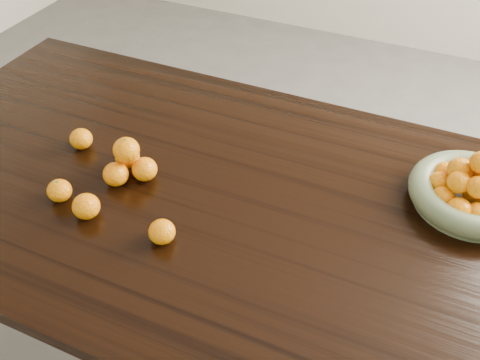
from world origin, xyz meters
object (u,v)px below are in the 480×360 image
at_px(dining_table, 241,224).
at_px(fruit_bowl, 472,191).
at_px(loose_orange_0, 59,191).
at_px(orange_pyramid, 129,162).

height_order(dining_table, fruit_bowl, fruit_bowl).
xyz_separation_m(dining_table, fruit_bowl, (0.51, 0.21, 0.13)).
relative_size(dining_table, fruit_bowl, 6.77).
distance_m(fruit_bowl, loose_orange_0, 0.99).
height_order(dining_table, loose_orange_0, loose_orange_0).
distance_m(orange_pyramid, loose_orange_0, 0.18).
bearing_deg(fruit_bowl, dining_table, -157.44).
relative_size(orange_pyramid, loose_orange_0, 2.27).
height_order(dining_table, orange_pyramid, orange_pyramid).
distance_m(fruit_bowl, orange_pyramid, 0.84).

